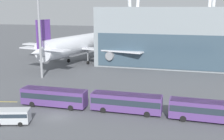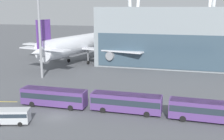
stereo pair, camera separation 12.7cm
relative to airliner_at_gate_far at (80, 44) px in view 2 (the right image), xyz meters
The scene contains 8 objects.
ground_plane 46.45m from the airliner_at_gate_far, 73.23° to the right, with size 440.00×440.00×0.00m, color #515459.
airliner_at_gate_far is the anchor object (origin of this frame).
shuttle_bus_0 41.34m from the airliner_at_gate_far, 75.13° to the right, with size 11.97×2.85×3.23m.
shuttle_bus_1 46.08m from the airliner_at_gate_far, 58.94° to the right, with size 11.95×2.80×3.23m.
shuttle_bus_2 54.35m from the airliner_at_gate_far, 47.22° to the right, with size 12.00×2.97×3.23m.
service_van_foreground 49.40m from the airliner_at_gate_far, 80.94° to the right, with size 5.98×3.62×2.33m.
floodlight_mast 23.31m from the airliner_at_gate_far, 95.25° to the right, with size 2.07×2.07×25.87m.
lane_stripe_2 40.69m from the airliner_at_gate_far, 57.78° to the right, with size 6.64×0.25×0.01m, color yellow.
Camera 2 is at (19.79, -39.18, 17.42)m, focal length 45.00 mm.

